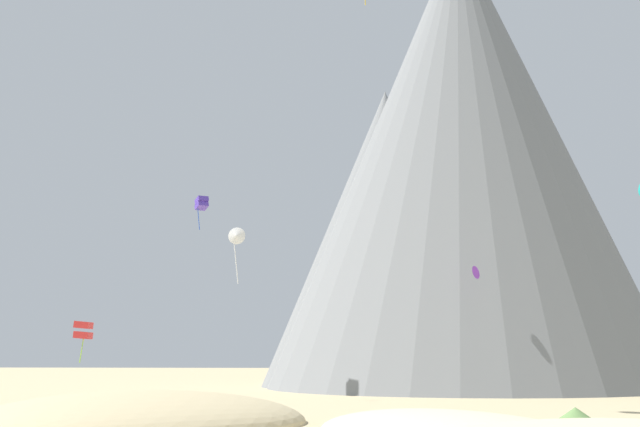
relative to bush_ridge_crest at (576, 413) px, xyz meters
name	(u,v)px	position (x,y,z in m)	size (l,w,h in m)	color
dune_foreground_left	(139,426)	(-25.56, -7.10, -0.37)	(21.05, 17.36, 3.90)	#C6B284
bush_ridge_crest	(576,413)	(0.00, 0.00, 0.00)	(2.13, 2.13, 0.73)	#668C4C
bush_near_right	(113,416)	(-27.66, -5.39, 0.01)	(2.56, 2.56, 0.75)	#568442
bush_mid_center	(59,414)	(-32.16, -2.27, -0.11)	(1.28, 1.28, 0.50)	#386633
rock_massif	(446,169)	(-4.60, 48.59, 25.88)	(55.01, 51.02, 56.75)	slate
kite_violet_low	(474,273)	(-3.55, 26.57, 11.16)	(1.20, 1.36, 1.31)	purple
kite_white_mid	(237,237)	(-24.98, 18.95, 13.84)	(1.54, 0.35, 5.04)	white
kite_indigo_mid	(202,203)	(-30.16, 27.66, 18.41)	(1.56, 1.58, 3.34)	#5138B2
kite_red_low	(83,330)	(-38.29, 18.21, 5.64)	(1.38, 1.33, 3.62)	red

